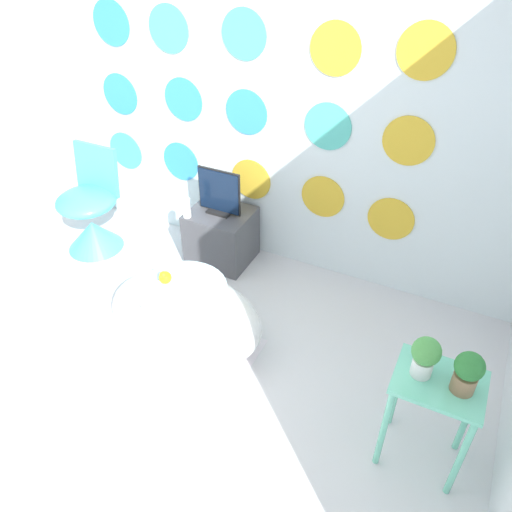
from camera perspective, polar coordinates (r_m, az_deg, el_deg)
name	(u,v)px	position (r m, az deg, el deg)	size (l,w,h in m)	color
ground_plane	(94,424)	(3.04, -18.00, -17.81)	(12.00, 12.00, 0.00)	silver
wall_back_dotted	(249,89)	(3.54, -0.78, 18.58)	(5.01, 0.05, 2.60)	white
rug	(178,351)	(3.28, -8.92, -10.73)	(0.95, 0.69, 0.01)	silver
bathtub	(185,316)	(3.15, -8.07, -6.82)	(1.01, 0.66, 0.49)	white
rubber_duck	(165,277)	(3.00, -10.38, -2.37)	(0.08, 0.08, 0.09)	yellow
chair	(91,217)	(4.18, -18.33, 4.21)	(0.46, 0.46, 0.82)	#4CC6DB
tv_cabinet	(221,236)	(3.87, -4.00, 2.31)	(0.47, 0.41, 0.43)	#4C4C51
tv	(219,194)	(3.68, -4.23, 7.10)	(0.34, 0.12, 0.35)	black
vase	(186,207)	(3.69, -7.96, 5.53)	(0.06, 0.06, 0.17)	white
side_table	(434,400)	(2.58, 19.66, -15.22)	(0.41, 0.32, 0.59)	#72D8B7
potted_plant_left	(425,356)	(2.39, 18.78, -10.72)	(0.13, 0.13, 0.21)	white
potted_plant_right	(468,372)	(2.39, 23.04, -12.08)	(0.13, 0.13, 0.22)	#8C6B4C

